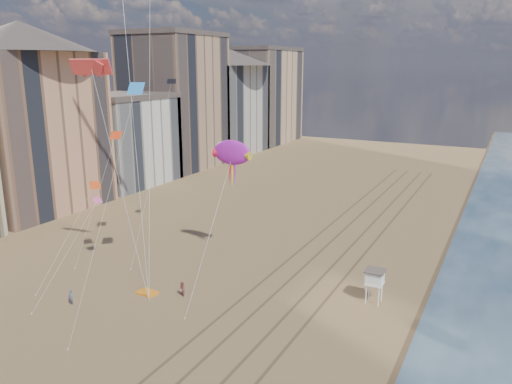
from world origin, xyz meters
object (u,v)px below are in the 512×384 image
(lifeguard_stand, at_px, (375,278))
(show_kite, at_px, (232,153))
(grounded_kite, at_px, (147,293))
(kite_flyer_a, at_px, (71,297))
(kite_flyer_b, at_px, (182,289))

(lifeguard_stand, bearing_deg, show_kite, 171.34)
(grounded_kite, distance_m, kite_flyer_a, 7.12)
(grounded_kite, xyz_separation_m, show_kite, (3.51, 11.12, 12.67))
(lifeguard_stand, xyz_separation_m, kite_flyer_b, (-16.99, -7.48, -1.75))
(lifeguard_stand, bearing_deg, grounded_kite, -157.41)
(lifeguard_stand, height_order, kite_flyer_b, lifeguard_stand)
(grounded_kite, height_order, kite_flyer_b, kite_flyer_b)
(lifeguard_stand, height_order, grounded_kite, lifeguard_stand)
(grounded_kite, xyz_separation_m, kite_flyer_b, (3.51, 1.05, 0.67))
(show_kite, relative_size, kite_flyer_a, 12.04)
(kite_flyer_a, height_order, kite_flyer_b, kite_flyer_b)
(show_kite, relative_size, kite_flyer_b, 11.65)
(kite_flyer_a, distance_m, kite_flyer_b, 10.42)
(kite_flyer_a, bearing_deg, kite_flyer_b, 28.11)
(lifeguard_stand, distance_m, grounded_kite, 22.34)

